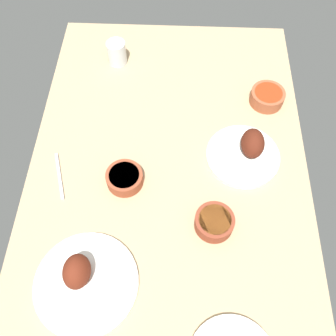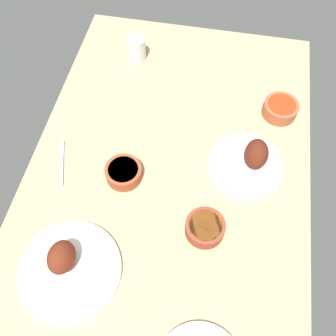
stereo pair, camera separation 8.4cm
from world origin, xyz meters
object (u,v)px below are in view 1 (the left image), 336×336
at_px(water_tumbler, 117,53).
at_px(bowl_soup, 214,222).
at_px(bowl_cream, 125,178).
at_px(plate_far_side, 83,280).
at_px(fork_loose, 60,176).
at_px(plate_near_viewer, 247,151).
at_px(bowl_sauce, 267,97).

bearing_deg(water_tumbler, bowl_soup, 28.35).
bearing_deg(water_tumbler, bowl_cream, 8.74).
bearing_deg(plate_far_side, fork_loose, -157.81).
bearing_deg(plate_far_side, bowl_soup, 116.78).
xyz_separation_m(plate_far_side, plate_near_viewer, (-0.43, 0.46, 0.00)).
xyz_separation_m(plate_far_side, water_tumbler, (-0.84, -0.00, 0.02)).
height_order(plate_far_side, bowl_cream, plate_far_side).
distance_m(plate_far_side, plate_near_viewer, 0.63).
xyz_separation_m(plate_far_side, fork_loose, (-0.32, -0.13, -0.02)).
height_order(plate_far_side, water_tumbler, plate_far_side).
distance_m(plate_near_viewer, water_tumbler, 0.62).
bearing_deg(bowl_cream, bowl_sauce, 126.33).
bearing_deg(water_tumbler, fork_loose, -14.15).
distance_m(plate_near_viewer, fork_loose, 0.61).
height_order(plate_far_side, bowl_soup, plate_far_side).
bearing_deg(plate_near_viewer, fork_loose, -80.05).
bearing_deg(bowl_cream, water_tumbler, -171.26).
bearing_deg(bowl_cream, bowl_soup, 63.93).
height_order(bowl_soup, fork_loose, bowl_soup).
distance_m(bowl_soup, water_tumbler, 0.75).
distance_m(plate_far_side, bowl_cream, 0.32).
height_order(water_tumbler, fork_loose, water_tumbler).
bearing_deg(fork_loose, bowl_sauce, -81.43).
bearing_deg(plate_near_viewer, bowl_cream, -73.48).
bearing_deg(bowl_cream, plate_near_viewer, 106.52).
xyz_separation_m(bowl_sauce, bowl_cream, (0.35, -0.47, -0.00)).
distance_m(bowl_soup, fork_loose, 0.51).
bearing_deg(fork_loose, plate_far_side, -175.56).
bearing_deg(plate_near_viewer, bowl_soup, -23.78).
bearing_deg(bowl_sauce, plate_far_side, -39.85).
bearing_deg(plate_far_side, bowl_cream, 165.86).
xyz_separation_m(bowl_cream, water_tumbler, (-0.53, -0.08, 0.02)).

